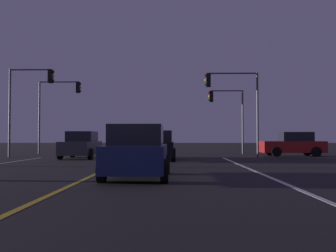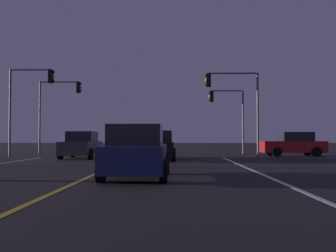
{
  "view_description": "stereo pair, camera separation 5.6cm",
  "coord_description": "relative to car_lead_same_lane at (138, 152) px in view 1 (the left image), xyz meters",
  "views": [
    {
      "loc": [
        2.83,
        1.83,
        1.29
      ],
      "look_at": [
        2.44,
        22.22,
        1.94
      ],
      "focal_mm": 40.25,
      "sensor_mm": 36.0,
      "label": 1
    },
    {
      "loc": [
        2.89,
        1.83,
        1.29
      ],
      "look_at": [
        2.44,
        22.22,
        1.94
      ],
      "focal_mm": 40.25,
      "sensor_mm": 36.0,
      "label": 2
    }
  ],
  "objects": [
    {
      "name": "lane_edge_right",
      "position": [
        4.3,
        -3.76,
        -0.82
      ],
      "size": [
        0.16,
        32.28,
        0.01
      ],
      "primitive_type": "cube",
      "color": "silver",
      "rests_on": "ground"
    },
    {
      "name": "lane_center_divider",
      "position": [
        -1.62,
        -3.76,
        -0.82
      ],
      "size": [
        0.16,
        32.28,
        0.01
      ],
      "primitive_type": "cube",
      "color": "gold",
      "rests_on": "ground"
    },
    {
      "name": "car_lead_same_lane",
      "position": [
        0.0,
        0.0,
        0.0
      ],
      "size": [
        2.02,
        4.3,
        1.7
      ],
      "rotation": [
        0.0,
        0.0,
        1.57
      ],
      "color": "black",
      "rests_on": "ground"
    },
    {
      "name": "car_crossing_side",
      "position": [
        9.52,
        14.63,
        0.0
      ],
      "size": [
        4.3,
        2.02,
        1.7
      ],
      "rotation": [
        0.0,
        0.0,
        3.14
      ],
      "color": "black",
      "rests_on": "ground"
    },
    {
      "name": "car_ahead_far",
      "position": [
        0.22,
        9.58,
        0.0
      ],
      "size": [
        2.02,
        4.3,
        1.7
      ],
      "rotation": [
        0.0,
        0.0,
        1.57
      ],
      "color": "black",
      "rests_on": "ground"
    },
    {
      "name": "car_oncoming",
      "position": [
        -4.71,
        11.52,
        0.0
      ],
      "size": [
        2.02,
        4.3,
        1.7
      ],
      "rotation": [
        0.0,
        0.0,
        -1.57
      ],
      "color": "black",
      "rests_on": "ground"
    },
    {
      "name": "traffic_light_near_right",
      "position": [
        5.0,
        12.89,
        3.38
      ],
      "size": [
        3.57,
        0.36,
        5.64
      ],
      "rotation": [
        0.0,
        0.0,
        3.14
      ],
      "color": "#4C4C51",
      "rests_on": "ground"
    },
    {
      "name": "traffic_light_near_left",
      "position": [
        -8.53,
        12.89,
        3.54
      ],
      "size": [
        3.07,
        0.36,
        5.92
      ],
      "color": "#4C4C51",
      "rests_on": "ground"
    },
    {
      "name": "traffic_light_far_right",
      "position": [
        5.31,
        18.39,
        3.01
      ],
      "size": [
        2.85,
        0.36,
        5.16
      ],
      "rotation": [
        0.0,
        0.0,
        3.14
      ],
      "color": "#4C4C51",
      "rests_on": "ground"
    },
    {
      "name": "traffic_light_far_left",
      "position": [
        -8.31,
        18.39,
        3.56
      ],
      "size": [
        3.5,
        0.36,
        5.92
      ],
      "color": "#4C4C51",
      "rests_on": "ground"
    }
  ]
}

